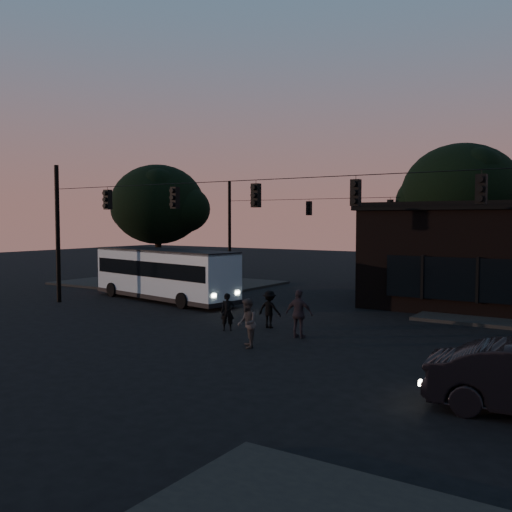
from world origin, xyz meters
The scene contains 11 objects.
ground centered at (0.00, 0.00, 0.00)m, with size 120.00×120.00×0.00m, color black.
sidewalk_far_left centered at (-14.00, 14.00, 0.07)m, with size 14.00×10.00×0.15m, color black.
tree_behind centered at (4.00, 22.00, 6.19)m, with size 7.60×7.60×9.43m.
tree_left centered at (-14.00, 13.00, 5.57)m, with size 6.40×6.40×8.30m.
signal_rig_near centered at (0.00, 4.00, 4.45)m, with size 26.24×0.30×7.50m.
signal_rig_far centered at (0.00, 20.00, 4.20)m, with size 26.24×0.30×7.50m.
bus centered at (-8.56, 7.62, 1.62)m, with size 10.50×4.22×2.88m.
pedestrian_a centered at (-0.44, 2.56, 0.77)m, with size 0.56×0.37×1.53m, color black.
pedestrian_b centered at (1.97, 0.42, 0.88)m, with size 0.85×0.66×1.75m, color #383333.
pedestrian_c centered at (2.72, 2.88, 0.94)m, with size 1.10×0.46×1.87m, color #272026.
pedestrian_d centered at (0.67, 4.02, 0.78)m, with size 1.01×0.58×1.57m, color black.
Camera 1 is at (13.21, -16.08, 4.53)m, focal length 40.00 mm.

